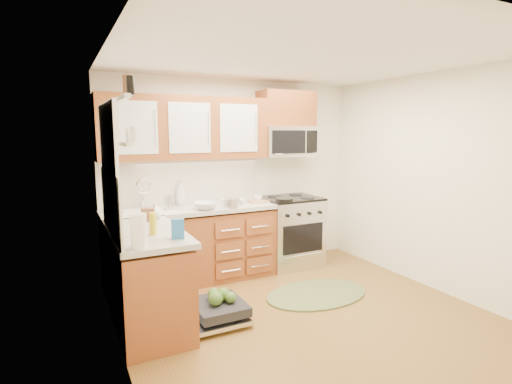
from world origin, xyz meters
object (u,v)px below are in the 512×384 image
microwave (287,142)px  sink (147,222)px  dishwasher (215,312)px  cutting_board (259,201)px  skillet (284,200)px  bowl_b (206,206)px  upper_cabinets (185,128)px  rug (317,294)px  cup (258,198)px  paper_towel_roll (139,231)px  range (290,231)px  stock_pot (232,203)px  bowl_a (233,201)px

microwave → sink: microwave is taller
dishwasher → cutting_board: size_ratio=2.64×
skillet → bowl_b: bearing=176.0°
microwave → sink: size_ratio=1.23×
upper_cabinets → rug: upper_cabinets is taller
cup → paper_towel_roll: bearing=-140.4°
upper_cabinets → skillet: bearing=-18.9°
upper_cabinets → cup: bearing=-6.6°
rug → bowl_b: 1.63m
dishwasher → rug: 1.27m
cutting_board → cup: bearing=71.1°
bowl_b → upper_cabinets: bearing=110.8°
paper_towel_roll → dishwasher: bearing=23.4°
range → dishwasher: size_ratio=1.36×
microwave → bowl_b: size_ratio=2.78×
microwave → stock_pot: size_ratio=3.94×
stock_pot → cutting_board: size_ratio=0.73×
sink → upper_cabinets: bearing=16.4°
upper_cabinets → skillet: 1.52m
bowl_a → cup: size_ratio=2.35×
upper_cabinets → microwave: (1.41, -0.02, -0.18)m
sink → paper_towel_roll: 1.50m
stock_pot → bowl_a: stock_pot is taller
paper_towel_roll → bowl_b: paper_towel_roll is taller
paper_towel_roll → bowl_a: size_ratio=1.03×
upper_cabinets → sink: bearing=-163.6°
sink → stock_pot: stock_pot is taller
upper_cabinets → dishwasher: bearing=-96.0°
microwave → paper_towel_roll: 2.84m
rug → bowl_a: (-0.57, 1.05, 0.95)m
stock_pot → cutting_board: (0.46, 0.19, -0.05)m
range → bowl_b: 1.39m
microwave → rug: microwave is taller
bowl_b → cup: size_ratio=2.41×
dishwasher → bowl_a: (0.69, 1.14, 0.86)m
skillet → cup: cup is taller
paper_towel_roll → bowl_b: (1.00, 1.27, -0.09)m
rug → bowl_a: bowl_a is taller
bowl_a → cup: cup is taller
microwave → rug: (-0.28, -1.16, -1.69)m
sink → cutting_board: 1.44m
microwave → bowl_a: microwave is taller
dishwasher → paper_towel_roll: paper_towel_roll is taller
sink → bowl_a: (1.08, 0.02, 0.16)m
stock_pot → bowl_b: (-0.32, 0.03, -0.02)m
bowl_b → stock_pot: bearing=-5.7°
dishwasher → skillet: (1.29, 0.88, 0.87)m
paper_towel_roll → range: bearing=32.5°
bowl_b → microwave: bearing=13.1°
rug → microwave: bearing=76.5°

